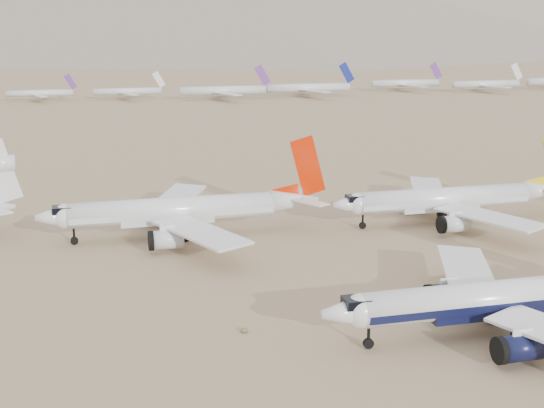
# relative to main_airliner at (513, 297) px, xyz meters

# --- Properties ---
(ground) EXTENTS (7000.00, 7000.00, 0.00)m
(ground) POSITION_rel_main_airliner_xyz_m (-2.21, -5.95, -4.70)
(ground) COLOR #907654
(ground) RESTS_ON ground
(main_airliner) EXTENTS (48.49, 47.36, 17.11)m
(main_airliner) POSITION_rel_main_airliner_xyz_m (0.00, 0.00, 0.00)
(main_airliner) COLOR silver
(main_airliner) RESTS_ON ground
(row2_gold_tail) EXTENTS (47.14, 46.10, 16.78)m
(row2_gold_tail) POSITION_rel_main_airliner_xyz_m (18.24, 50.34, -0.01)
(row2_gold_tail) COLOR silver
(row2_gold_tail) RESTS_ON ground
(row2_orange_tail) EXTENTS (49.73, 48.64, 17.74)m
(row2_orange_tail) POSITION_rel_main_airliner_xyz_m (-33.55, 53.53, 0.27)
(row2_orange_tail) COLOR silver
(row2_orange_tail) RESTS_ON ground
(distant_storage_row) EXTENTS (663.86, 59.04, 15.16)m
(distant_storage_row) POSITION_rel_main_airliner_xyz_m (66.33, 297.54, -0.28)
(distant_storage_row) COLOR silver
(distant_storage_row) RESTS_ON ground
(foothills) EXTENTS (4637.50, 1395.00, 155.00)m
(foothills) POSITION_rel_main_airliner_xyz_m (524.47, 1094.05, 62.45)
(foothills) COLOR slate
(foothills) RESTS_ON ground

